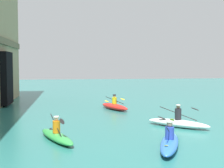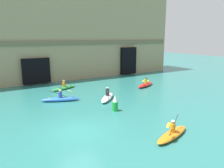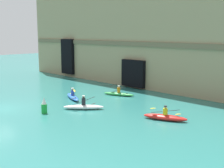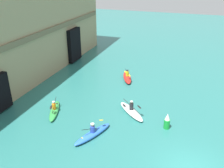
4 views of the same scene
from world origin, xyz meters
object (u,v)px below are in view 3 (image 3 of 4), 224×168
kayak_blue (73,97)px  kayak_white (84,107)px  kayak_green (119,94)px  marker_buoy (44,106)px  kayak_red (165,117)px

kayak_blue → kayak_white: 4.38m
kayak_green → marker_buoy: (0.87, -9.35, 0.39)m
kayak_red → marker_buoy: (-7.95, -5.49, 0.35)m
kayak_blue → kayak_green: 4.83m
kayak_green → kayak_white: bearing=-94.1°
marker_buoy → kayak_blue: bearing=119.8°
kayak_green → marker_buoy: size_ratio=2.60×
kayak_red → marker_buoy: 9.67m
kayak_blue → kayak_green: kayak_blue is taller
kayak_green → kayak_white: (2.03, -6.22, 0.03)m
kayak_blue → kayak_white: (3.99, -1.80, 0.00)m
kayak_blue → kayak_white: bearing=177.8°
kayak_white → kayak_green: bearing=62.5°
kayak_blue → kayak_white: size_ratio=1.17×
kayak_green → kayak_red: 9.63m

